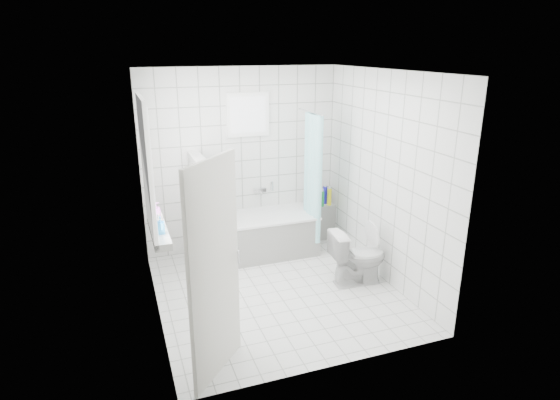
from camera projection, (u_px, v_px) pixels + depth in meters
name	position (u px, v px, depth m)	size (l,w,h in m)	color
ground	(277.00, 291.00, 5.70)	(3.00, 3.00, 0.00)	white
ceiling	(276.00, 71.00, 4.89)	(3.00, 3.00, 0.00)	white
wall_back	(242.00, 161.00, 6.64)	(2.80, 0.02, 2.60)	white
wall_front	(335.00, 238.00, 3.96)	(2.80, 0.02, 2.60)	white
wall_left	(149.00, 203.00, 4.85)	(0.02, 3.00, 2.60)	white
wall_right	(384.00, 178.00, 5.75)	(0.02, 3.00, 2.60)	white
window_left	(149.00, 168.00, 5.04)	(0.01, 0.90, 1.40)	white
window_back	(248.00, 115.00, 6.43)	(0.50, 0.01, 0.50)	white
window_sill	(159.00, 231.00, 5.28)	(0.18, 1.02, 0.08)	white
door	(215.00, 272.00, 4.02)	(0.04, 0.80, 2.00)	silver
bathtub	(261.00, 235.00, 6.67)	(1.55, 0.77, 0.58)	white
partition_wall	(201.00, 212.00, 6.21)	(0.15, 0.85, 1.50)	white
tiled_ledge	(322.00, 221.00, 7.24)	(0.40, 0.24, 0.55)	white
toilet	(358.00, 257.00, 5.82)	(0.39, 0.69, 0.71)	silver
curtain_rod	(310.00, 112.00, 6.34)	(0.02, 0.02, 0.80)	silver
shower_curtain	(312.00, 178.00, 6.51)	(0.14, 0.48, 1.78)	#4FE3E8
tub_faucet	(260.00, 190.00, 6.82)	(0.18, 0.06, 0.06)	silver
sill_bottles	(158.00, 219.00, 5.28)	(0.17, 0.59, 0.20)	#E472E3
ledge_bottles	(326.00, 197.00, 7.08)	(0.19, 0.17, 0.27)	#178C3E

